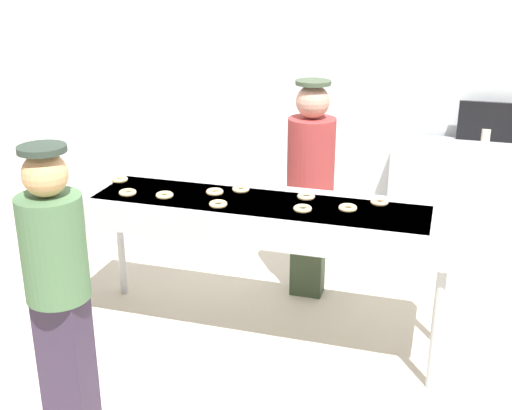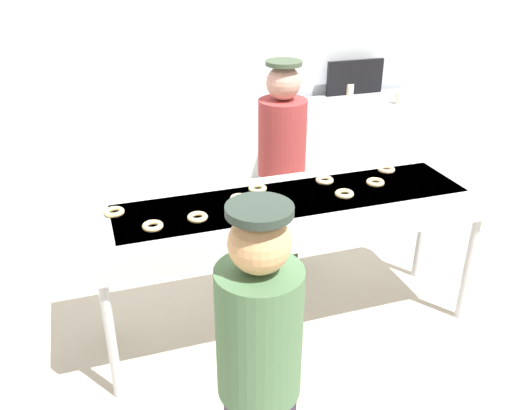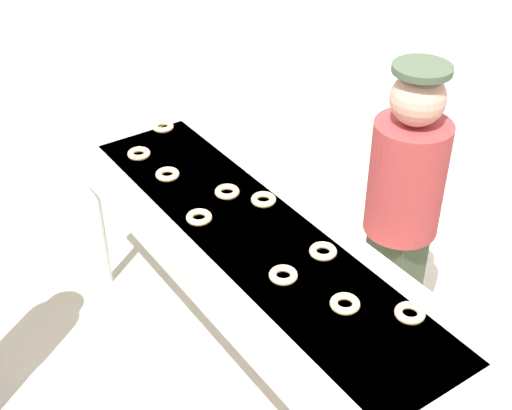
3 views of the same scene
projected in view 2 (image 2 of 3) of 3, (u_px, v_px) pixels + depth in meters
The scene contains 19 objects.
ground_plane at pixel (289, 326), 3.76m from camera, with size 16.00×16.00×0.00m, color beige.
back_wall at pixel (203, 50), 5.05m from camera, with size 8.00×0.12×2.87m, color silver.
fryer_conveyor at pixel (293, 211), 3.36m from camera, with size 2.53×0.71×0.97m.
plain_donut_0 at pixel (197, 217), 3.07m from camera, with size 0.11×0.11×0.03m, color #F8D38E.
plain_donut_1 at pixel (375, 182), 3.49m from camera, with size 0.11×0.11×0.03m, color #F8D08D.
plain_donut_2 at pixel (386, 169), 3.68m from camera, with size 0.11×0.11×0.03m, color #F1C78F.
plain_donut_3 at pixel (153, 226), 2.97m from camera, with size 0.11×0.11×0.03m, color #F0CA87.
plain_donut_4 at pixel (258, 188), 3.41m from camera, with size 0.11×0.11×0.03m, color #EAD58C.
plain_donut_5 at pixel (267, 211), 3.13m from camera, with size 0.11×0.11×0.03m, color #EFCF89.
plain_donut_6 at pixel (325, 180), 3.52m from camera, with size 0.11×0.11×0.03m, color beige.
plain_donut_7 at pixel (344, 194), 3.34m from camera, with size 0.11×0.11×0.03m, color beige.
plain_donut_8 at pixel (239, 199), 3.28m from camera, with size 0.11×0.11×0.03m, color #F2C989.
plain_donut_9 at pixel (114, 212), 3.12m from camera, with size 0.11×0.11×0.03m, color #E6CB82.
worker_baker at pixel (282, 158), 3.98m from camera, with size 0.34×0.34×1.64m.
customer_waiting at pixel (259, 376), 2.07m from camera, with size 0.32×0.32×1.63m.
prep_counter at pixel (362, 147), 5.51m from camera, with size 1.61×0.62×0.95m, color #B7BABF.
paper_cup_0 at pixel (399, 98), 5.18m from camera, with size 0.08×0.08×0.11m, color beige.
paper_cup_1 at pixel (350, 89), 5.47m from camera, with size 0.08×0.08×0.11m, color beige.
menu_display at pixel (355, 77), 5.45m from camera, with size 0.60×0.04×0.34m, color black.
Camera 2 is at (-1.15, -2.77, 2.42)m, focal length 38.55 mm.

